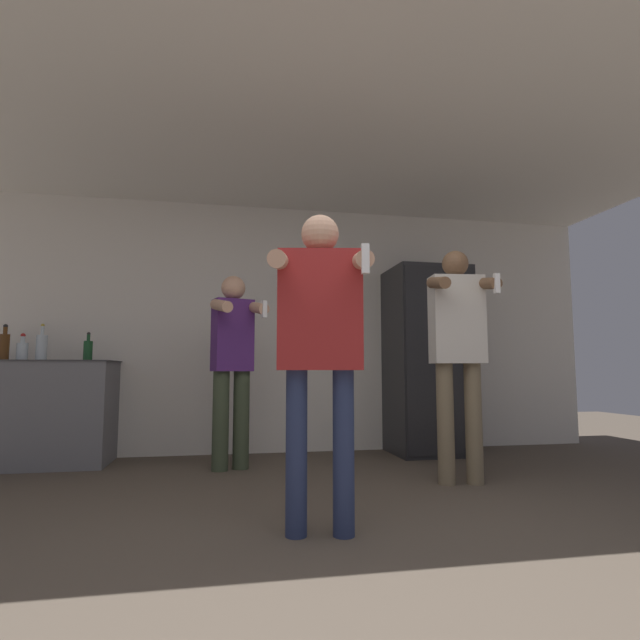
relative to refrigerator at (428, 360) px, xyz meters
The scene contains 12 objects.
ground_plane 3.30m from the refrigerator, 118.76° to the right, with size 14.00×14.00×0.00m, color #4C4238.
wall_back 1.61m from the refrigerator, 166.02° to the left, with size 7.00×0.06×2.55m.
ceiling_slab 2.54m from the refrigerator, 141.46° to the right, with size 7.00×3.65×0.05m.
refrigerator is the anchor object (origin of this frame).
counter 3.63m from the refrigerator, behind, with size 1.17×0.66×0.92m.
bottle_tall_gin 3.62m from the refrigerator, behind, with size 0.09×0.09×0.32m.
bottle_amber_bourbon 3.77m from the refrigerator, behind, with size 0.09×0.09×0.23m.
bottle_red_label 3.24m from the refrigerator, behind, with size 0.08×0.08×0.25m.
bottle_green_wine 3.92m from the refrigerator, behind, with size 0.08×0.08×0.31m.
person_woman_foreground 2.74m from the refrigerator, 124.59° to the right, with size 0.56×0.51×1.66m.
person_man_side 1.36m from the refrigerator, 103.57° to the right, with size 0.49×0.47×1.74m.
person_spectator_back 2.02m from the refrigerator, 166.90° to the right, with size 0.49×0.53×1.65m.
Camera 1 is at (-0.53, -2.03, 0.83)m, focal length 28.00 mm.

